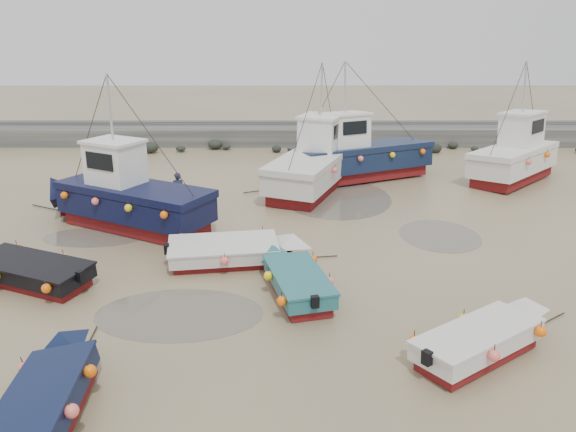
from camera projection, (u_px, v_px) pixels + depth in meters
name	position (u px, v px, depth m)	size (l,w,h in m)	color
ground	(294.00, 284.00, 18.48)	(120.00, 120.00, 0.00)	#9A8762
seawall	(291.00, 136.00, 39.04)	(60.00, 4.92, 1.50)	slate
puddle_a	(179.00, 314.00, 16.56)	(4.99, 4.99, 0.01)	#5E574C
puddle_b	(440.00, 235.00, 22.61)	(3.21, 3.21, 0.01)	#5E574C
puddle_c	(94.00, 237.00, 22.44)	(4.04, 4.04, 0.01)	#5E574C
puddle_d	(336.00, 197.00, 27.54)	(5.38, 5.38, 0.01)	#5E574C
dinghy_1	(52.00, 390.00, 12.26)	(2.17, 5.80, 1.43)	maroon
dinghy_2	(295.00, 276.00, 17.70)	(2.48, 5.51, 1.43)	maroon
dinghy_3	(488.00, 336.00, 14.38)	(5.25, 3.96, 1.43)	maroon
dinghy_4	(24.00, 268.00, 18.38)	(6.16, 3.43, 1.43)	maroon
dinghy_5	(234.00, 249.00, 19.86)	(6.13, 2.50, 1.43)	maroon
cabin_boat_0	(123.00, 196.00, 23.19)	(9.21, 5.81, 6.22)	maroon
cabin_boat_1	(317.00, 162.00, 28.94)	(5.71, 10.71, 6.22)	maroon
cabin_boat_2	(353.00, 156.00, 30.12)	(10.31, 6.15, 6.22)	maroon
cabin_boat_3	(520.00, 155.00, 30.14)	(7.23, 7.11, 6.22)	maroon
person	(179.00, 209.00, 25.86)	(0.63, 0.41, 1.72)	#1E233C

